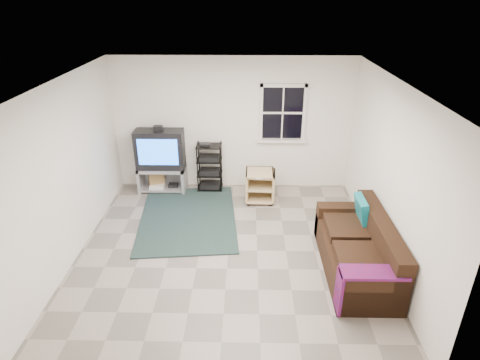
{
  "coord_description": "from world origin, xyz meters",
  "views": [
    {
      "loc": [
        0.28,
        -5.15,
        3.7
      ],
      "look_at": [
        0.17,
        0.4,
        1.03
      ],
      "focal_mm": 30.0,
      "sensor_mm": 36.0,
      "label": 1
    }
  ],
  "objects_px": {
    "av_rack": "(210,170)",
    "sofa": "(359,251)",
    "tv_unit": "(161,156)",
    "side_table_left": "(259,184)",
    "side_table_right": "(261,184)"
  },
  "relations": [
    {
      "from": "tv_unit",
      "to": "av_rack",
      "type": "distance_m",
      "value": 1.0
    },
    {
      "from": "av_rack",
      "to": "sofa",
      "type": "xyz_separation_m",
      "value": [
        2.34,
        -2.53,
        -0.11
      ]
    },
    {
      "from": "side_table_left",
      "to": "sofa",
      "type": "height_order",
      "value": "sofa"
    },
    {
      "from": "side_table_right",
      "to": "side_table_left",
      "type": "bearing_deg",
      "value": -165.92
    },
    {
      "from": "side_table_left",
      "to": "av_rack",
      "type": "bearing_deg",
      "value": 156.86
    },
    {
      "from": "tv_unit",
      "to": "sofa",
      "type": "xyz_separation_m",
      "value": [
        3.28,
        -2.47,
        -0.43
      ]
    },
    {
      "from": "side_table_right",
      "to": "av_rack",
      "type": "bearing_deg",
      "value": 157.82
    },
    {
      "from": "av_rack",
      "to": "side_table_left",
      "type": "height_order",
      "value": "av_rack"
    },
    {
      "from": "side_table_left",
      "to": "sofa",
      "type": "relative_size",
      "value": 0.31
    },
    {
      "from": "tv_unit",
      "to": "sofa",
      "type": "height_order",
      "value": "tv_unit"
    },
    {
      "from": "av_rack",
      "to": "side_table_left",
      "type": "xyz_separation_m",
      "value": [
        0.98,
        -0.42,
        -0.1
      ]
    },
    {
      "from": "av_rack",
      "to": "side_table_right",
      "type": "xyz_separation_m",
      "value": [
        1.01,
        -0.41,
        -0.1
      ]
    },
    {
      "from": "sofa",
      "to": "av_rack",
      "type": "bearing_deg",
      "value": 132.78
    },
    {
      "from": "av_rack",
      "to": "side_table_left",
      "type": "distance_m",
      "value": 1.07
    },
    {
      "from": "side_table_right",
      "to": "tv_unit",
      "type": "bearing_deg",
      "value": 169.65
    }
  ]
}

